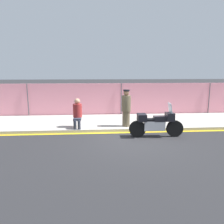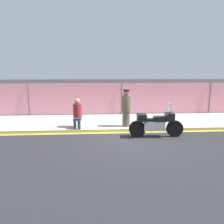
% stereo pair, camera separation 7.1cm
% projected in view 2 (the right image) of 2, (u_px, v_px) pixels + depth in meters
% --- Properties ---
extents(ground_plane, '(120.00, 120.00, 0.00)m').
position_uv_depth(ground_plane, '(134.00, 140.00, 8.94)').
color(ground_plane, '#262628').
extents(sidewalk, '(41.30, 3.48, 0.14)m').
position_uv_depth(sidewalk, '(125.00, 122.00, 11.79)').
color(sidewalk, '#ADA89E').
rests_on(sidewalk, ground_plane).
extents(curb_paint_stripe, '(41.30, 0.18, 0.01)m').
position_uv_depth(curb_paint_stripe, '(130.00, 132.00, 10.01)').
color(curb_paint_stripe, gold).
rests_on(curb_paint_stripe, ground_plane).
extents(storefront_fence, '(39.23, 0.17, 2.03)m').
position_uv_depth(storefront_fence, '(121.00, 100.00, 13.40)').
color(storefront_fence, pink).
rests_on(storefront_fence, ground_plane).
extents(motorcycle, '(2.32, 0.54, 1.46)m').
position_uv_depth(motorcycle, '(156.00, 124.00, 9.26)').
color(motorcycle, black).
rests_on(motorcycle, ground_plane).
extents(officer_standing, '(0.43, 0.43, 1.77)m').
position_uv_depth(officer_standing, '(126.00, 108.00, 10.42)').
color(officer_standing, brown).
rests_on(officer_standing, sidewalk).
extents(person_seated_on_curb, '(0.42, 0.72, 1.37)m').
position_uv_depth(person_seated_on_curb, '(77.00, 112.00, 10.25)').
color(person_seated_on_curb, '#2D3342').
rests_on(person_seated_on_curb, sidewalk).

